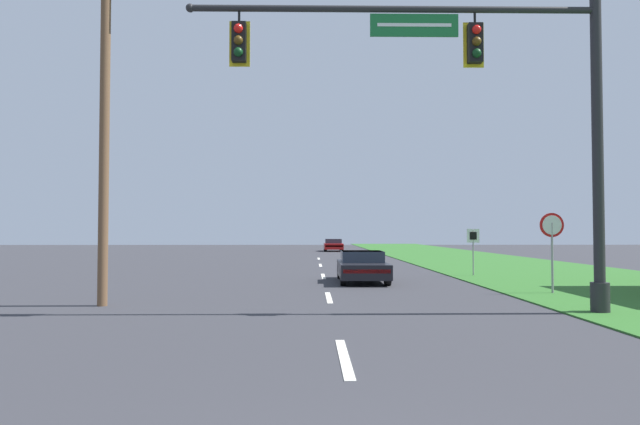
{
  "coord_description": "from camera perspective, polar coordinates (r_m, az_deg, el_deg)",
  "views": [
    {
      "loc": [
        -0.51,
        -2.9,
        1.97
      ],
      "look_at": [
        0.0,
        31.53,
        3.1
      ],
      "focal_mm": 32.0,
      "sensor_mm": 36.0,
      "label": 1
    }
  ],
  "objects": [
    {
      "name": "utility_pole_near",
      "position": [
        16.37,
        -20.75,
        8.03
      ],
      "size": [
        1.8,
        0.26,
        9.19
      ],
      "color": "brown",
      "rests_on": "ground"
    },
    {
      "name": "grass_verge_right",
      "position": [
        34.75,
        17.69,
        -5.01
      ],
      "size": [
        10.0,
        110.0,
        0.04
      ],
      "color": "#2D6626",
      "rests_on": "ground"
    },
    {
      "name": "car_ahead",
      "position": [
        22.37,
        4.23,
        -5.38
      ],
      "size": [
        1.87,
        4.52,
        1.19
      ],
      "color": "black",
      "rests_on": "ground"
    },
    {
      "name": "stop_sign",
      "position": [
        19.3,
        22.18,
        -2.05
      ],
      "size": [
        0.76,
        0.07,
        2.5
      ],
      "color": "gray",
      "rests_on": "grass_verge_right"
    },
    {
      "name": "signal_mast",
      "position": [
        14.62,
        17.24,
        10.31
      ],
      "size": [
        10.16,
        0.47,
        8.18
      ],
      "color": "#232326",
      "rests_on": "grass_verge_right"
    },
    {
      "name": "route_sign_post",
      "position": [
        25.95,
        15.06,
        -2.8
      ],
      "size": [
        0.55,
        0.06,
        2.03
      ],
      "color": "gray",
      "rests_on": "grass_verge_right"
    },
    {
      "name": "far_car",
      "position": [
        56.42,
        1.34,
        -3.28
      ],
      "size": [
        1.82,
        4.32,
        1.19
      ],
      "color": "black",
      "rests_on": "ground"
    },
    {
      "name": "road_center_line",
      "position": [
        24.99,
        0.32,
        -6.39
      ],
      "size": [
        0.16,
        34.8,
        0.01
      ],
      "color": "silver",
      "rests_on": "ground"
    }
  ]
}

